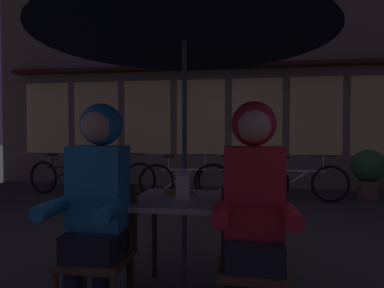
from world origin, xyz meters
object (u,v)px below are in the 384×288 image
chair_right (253,253)px  bicycle_third (184,180)px  chair_left (101,245)px  bicycle_second (117,177)px  lantern (183,182)px  potted_plant (369,170)px  patio_umbrella (184,15)px  person_left_hooded (97,192)px  person_right_hooded (254,196)px  bicycle_nearest (64,177)px  bicycle_fourth (242,181)px  bicycle_fifth (300,182)px  book (178,192)px  cafe_table (185,212)px

chair_right → bicycle_third: bearing=105.5°
chair_left → bicycle_second: (-1.55, 4.25, -0.14)m
lantern → potted_plant: (2.78, 4.23, -0.32)m
patio_umbrella → lantern: (-0.00, -0.06, -1.20)m
person_left_hooded → person_right_hooded: size_ratio=1.00×
person_left_hooded → potted_plant: bearing=54.7°
chair_left → bicycle_nearest: 4.83m
chair_right → bicycle_fourth: size_ratio=0.52×
lantern → person_right_hooded: bearing=-37.3°
potted_plant → bicycle_fifth: bearing=-161.6°
lantern → potted_plant: size_ratio=0.25×
bicycle_nearest → bicycle_second: same height
bicycle_second → potted_plant: bearing=3.5°
lantern → potted_plant: bearing=56.7°
patio_umbrella → bicycle_fourth: size_ratio=1.38×
book → chair_right: bearing=-70.7°
chair_right → bicycle_second: size_ratio=0.52×
lantern → person_left_hooded: 0.60m
chair_right → bicycle_second: bearing=120.6°
cafe_table → bicycle_fifth: bicycle_fifth is taller
person_right_hooded → bicycle_fourth: person_right_hooded is taller
lantern → bicycle_fifth: 4.10m
bicycle_nearest → potted_plant: (5.83, 0.45, 0.20)m
patio_umbrella → chair_left: (-0.48, -0.37, -1.57)m
cafe_table → chair_left: size_ratio=0.85×
lantern → chair_right: lantern is taller
lantern → bicycle_fifth: bearing=68.8°
person_right_hooded → bicycle_fifth: person_right_hooded is taller
cafe_table → chair_left: (-0.48, -0.37, -0.15)m
lantern → bicycle_second: size_ratio=0.14×
chair_right → bicycle_nearest: bearing=130.9°
chair_left → potted_plant: potted_plant is taller
cafe_table → person_right_hooded: 0.67m
lantern → bicycle_fourth: 3.84m
patio_umbrella → potted_plant: patio_umbrella is taller
lantern → bicycle_second: bearing=117.3°
chair_left → person_right_hooded: bearing=-3.4°
person_right_hooded → book: bearing=133.9°
patio_umbrella → person_left_hooded: 1.37m
bicycle_third → book: bearing=-80.9°
lantern → bicycle_third: bearing=99.7°
chair_left → bicycle_third: size_ratio=0.53×
chair_right → potted_plant: potted_plant is taller
potted_plant → person_right_hooded: bearing=-116.5°
bicycle_nearest → potted_plant: bearing=4.4°
bicycle_third → bicycle_fourth: same height
potted_plant → lantern: bearing=-123.3°
chair_right → person_left_hooded: size_ratio=0.62×
cafe_table → lantern: 0.23m
patio_umbrella → bicycle_third: (-0.63, 3.64, -1.71)m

